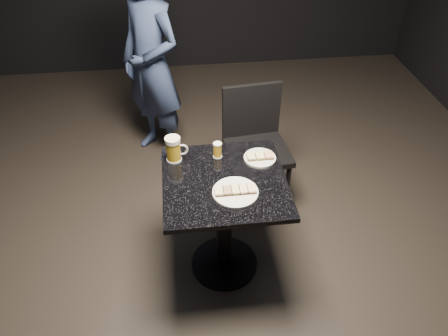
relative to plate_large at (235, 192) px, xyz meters
The scene contains 10 objects.
floor 0.77m from the plate_large, 110.98° to the left, with size 6.00×6.00×0.00m, color black.
plate_large is the anchor object (origin of this frame).
plate_small 0.34m from the plate_large, 56.37° to the left, with size 0.19×0.19×0.01m, color silver.
patron 1.54m from the plate_large, 107.13° to the left, with size 0.60×0.39×1.64m, color navy.
table 0.28m from the plate_large, 110.98° to the left, with size 0.70×0.70×0.75m.
beer_mug 0.47m from the plate_large, 133.34° to the left, with size 0.13×0.09×0.16m.
beer_tumbler 0.34m from the plate_large, 100.16° to the left, with size 0.06×0.06×0.10m.
chair 0.90m from the plate_large, 72.03° to the left, with size 0.47×0.47×0.89m.
canapes_on_plate_large 0.02m from the plate_large, behind, with size 0.23×0.07×0.02m.
canapes_on_plate_small 0.34m from the plate_large, 56.37° to the left, with size 0.16×0.07×0.02m.
Camera 1 is at (-0.23, -1.85, 2.36)m, focal length 35.00 mm.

